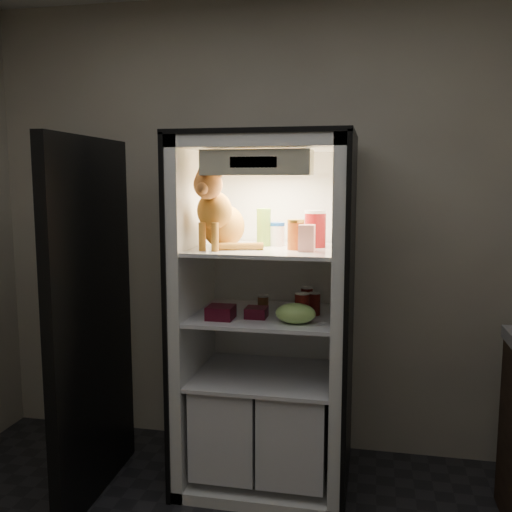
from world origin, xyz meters
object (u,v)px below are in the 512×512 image
at_px(pepper_jar, 315,229).
at_px(condiment_jar, 263,303).
at_px(mayo_tub, 276,234).
at_px(grape_bag, 296,313).
at_px(berry_box_left, 221,312).
at_px(tabby_cat, 219,217).
at_px(berry_box_right, 256,312).
at_px(salsa_jar, 296,234).
at_px(cream_carton, 307,238).
at_px(parmesan_shaker, 264,227).
at_px(soda_can_a, 307,299).
at_px(soda_can_c, 302,307).
at_px(soda_can_b, 314,304).
at_px(refrigerator, 267,338).

xyz_separation_m(pepper_jar, condiment_jar, (-0.28, -0.00, -0.40)).
bearing_deg(mayo_tub, grape_bag, -62.11).
height_order(pepper_jar, berry_box_left, pepper_jar).
height_order(tabby_cat, berry_box_right, tabby_cat).
xyz_separation_m(salsa_jar, berry_box_left, (-0.36, -0.11, -0.39)).
xyz_separation_m(tabby_cat, pepper_jar, (0.48, 0.15, -0.07)).
bearing_deg(berry_box_right, condiment_jar, 89.59).
height_order(cream_carton, berry_box_left, cream_carton).
distance_m(pepper_jar, berry_box_right, 0.53).
bearing_deg(pepper_jar, parmesan_shaker, -178.74).
distance_m(pepper_jar, soda_can_a, 0.39).
relative_size(grape_bag, berry_box_right, 1.85).
distance_m(salsa_jar, cream_carton, 0.09).
distance_m(grape_bag, berry_box_right, 0.22).
bearing_deg(salsa_jar, cream_carton, -44.23).
bearing_deg(berry_box_left, condiment_jar, 53.55).
xyz_separation_m(cream_carton, soda_can_c, (-0.02, 0.01, -0.35)).
height_order(soda_can_c, condiment_jar, soda_can_c).
xyz_separation_m(soda_can_c, grape_bag, (-0.02, -0.07, -0.02)).
height_order(cream_carton, soda_can_b, cream_carton).
relative_size(parmesan_shaker, soda_can_a, 1.64).
height_order(pepper_jar, soda_can_a, pepper_jar).
relative_size(soda_can_a, berry_box_left, 0.91).
bearing_deg(berry_box_right, soda_can_b, 23.01).
height_order(salsa_jar, condiment_jar, salsa_jar).
bearing_deg(tabby_cat, parmesan_shaker, 45.25).
xyz_separation_m(soda_can_a, berry_box_right, (-0.23, -0.23, -0.03)).
bearing_deg(cream_carton, berry_box_right, 176.96).
xyz_separation_m(grape_bag, berry_box_left, (-0.38, 0.01, -0.02)).
height_order(soda_can_a, soda_can_b, soda_can_a).
bearing_deg(pepper_jar, berry_box_left, -152.32).
bearing_deg(mayo_tub, refrigerator, -139.49).
distance_m(mayo_tub, cream_carton, 0.28).
distance_m(tabby_cat, salsa_jar, 0.40).
bearing_deg(tabby_cat, soda_can_c, 6.14).
distance_m(parmesan_shaker, soda_can_c, 0.48).
xyz_separation_m(refrigerator, soda_can_c, (0.21, -0.16, 0.22)).
relative_size(tabby_cat, soda_can_c, 3.14).
relative_size(refrigerator, pepper_jar, 9.84).
distance_m(parmesan_shaker, condiment_jar, 0.41).
relative_size(refrigerator, parmesan_shaker, 9.48).
bearing_deg(mayo_tub, soda_can_a, 12.95).
relative_size(cream_carton, condiment_jar, 1.60).
relative_size(soda_can_b, condiment_jar, 1.42).
distance_m(soda_can_c, berry_box_left, 0.41).
bearing_deg(salsa_jar, refrigerator, 145.79).
relative_size(soda_can_c, berry_box_right, 1.28).
height_order(mayo_tub, berry_box_right, mayo_tub).
bearing_deg(tabby_cat, grape_bag, -3.53).
xyz_separation_m(parmesan_shaker, cream_carton, (0.25, -0.18, -0.03)).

